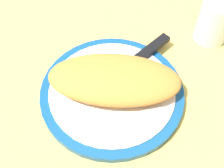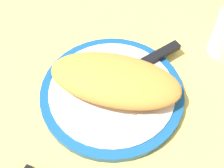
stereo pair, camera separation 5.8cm
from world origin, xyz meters
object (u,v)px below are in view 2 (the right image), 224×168
Objects in this scene: plate at (112,93)px; fork at (125,120)px; knife at (148,61)px; calzone at (115,80)px.

plate is 7.46cm from fork.
plate is at bearing 107.59° from fork.
calzone is at bearing -139.85° from knife.
calzone is 1.32× the size of knife.
plate is 3.52cm from calzone.
fork is 0.74× the size of knife.
calzone is at bearing 101.83° from fork.
plate is at bearing -139.02° from knife.
calzone is at bearing 49.35° from plate.
knife is at bearing 68.17° from fork.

